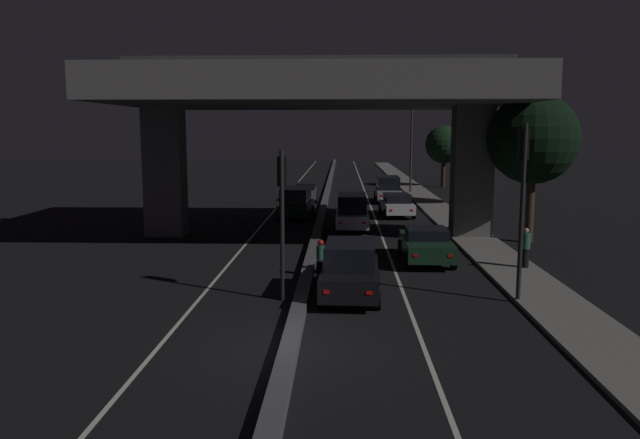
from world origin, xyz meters
The scene contains 21 objects.
ground_plane centered at (0.00, 0.00, 0.00)m, with size 200.00×200.00×0.00m, color black.
lane_line_left_inner centered at (-3.39, 35.00, 0.00)m, with size 0.12×126.00×0.00m, color beige.
lane_line_right_inner centered at (3.39, 35.00, 0.00)m, with size 0.12×126.00×0.00m, color beige.
median_divider centered at (0.00, 35.00, 0.15)m, with size 0.46×126.00×0.29m, color #4C4C51.
sidewalk_right centered at (7.97, 28.00, 0.06)m, with size 2.26×126.00×0.12m, color slate.
elevated_overpass centered at (0.00, 16.97, 7.19)m, with size 19.95×13.24×9.21m.
traffic_light_left_of_median centered at (-0.63, 4.59, 3.32)m, with size 0.30×0.49×4.86m.
traffic_light_right_of_median centered at (6.94, 4.58, 3.87)m, with size 0.30×0.49×5.71m.
street_lamp centered at (7.08, 39.83, 5.15)m, with size 2.03×0.32×8.85m.
car_black_lead centered at (1.57, 5.02, 0.93)m, with size 2.13×4.45×1.83m.
car_dark_green_second centered at (4.82, 10.71, 0.76)m, with size 2.08×4.51×1.46m.
car_white_third centered at (1.85, 19.15, 1.03)m, with size 1.92×4.20×1.98m.
car_white_fourth centered at (4.82, 24.88, 0.76)m, with size 2.13×4.56×1.46m.
car_silver_fifth centered at (4.84, 32.90, 1.05)m, with size 2.00×4.31×1.99m.
car_dark_green_lead_oncoming centered at (-1.63, 24.00, 0.99)m, with size 2.20×4.65×1.91m.
car_grey_second_oncoming centered at (-1.57, 33.29, 0.72)m, with size 1.98×4.33×1.41m.
motorcycle_black_filtering_near centered at (0.49, 7.85, 0.61)m, with size 0.34×1.91×1.42m.
pedestrian_on_sidewalk centered at (8.51, 9.20, 0.91)m, with size 0.35×0.35×1.57m.
roadside_tree_kerbside_near centered at (10.51, 15.54, 5.06)m, with size 4.39×4.39×7.28m.
roadside_tree_kerbside_mid centered at (11.23, 30.67, 4.49)m, with size 4.12×4.12×6.56m.
roadside_tree_kerbside_far centered at (11.13, 45.78, 4.12)m, with size 3.63×3.63×5.96m.
Camera 1 is at (1.27, -15.14, 5.47)m, focal length 35.00 mm.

